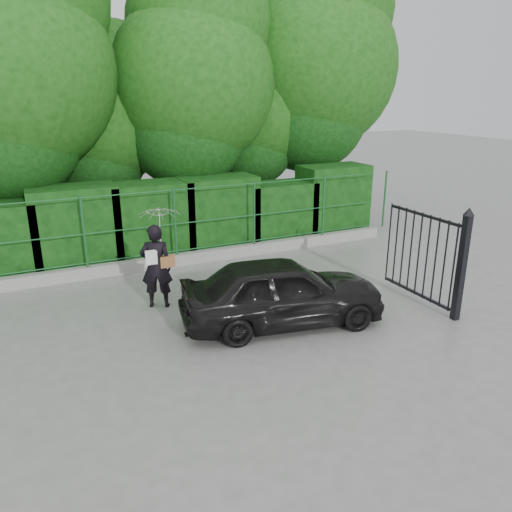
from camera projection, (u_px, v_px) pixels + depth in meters
name	position (u px, v px, depth m)	size (l,w,h in m)	color
ground	(226.00, 339.00, 9.47)	(80.00, 80.00, 0.00)	gray
kerb	(163.00, 262.00, 13.28)	(14.00, 0.25, 0.30)	#9E9E99
fence	(169.00, 223.00, 13.04)	(14.13, 0.06, 1.80)	#1A582A
hedge	(153.00, 221.00, 13.89)	(14.20, 1.20, 2.22)	black
trees	(162.00, 86.00, 15.11)	(17.10, 6.15, 8.08)	black
gate	(444.00, 258.00, 10.34)	(0.22, 2.33, 2.36)	black
woman	(158.00, 245.00, 10.55)	(0.98, 0.89, 2.18)	black
car	(282.00, 291.00, 9.92)	(1.63, 4.05, 1.38)	black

